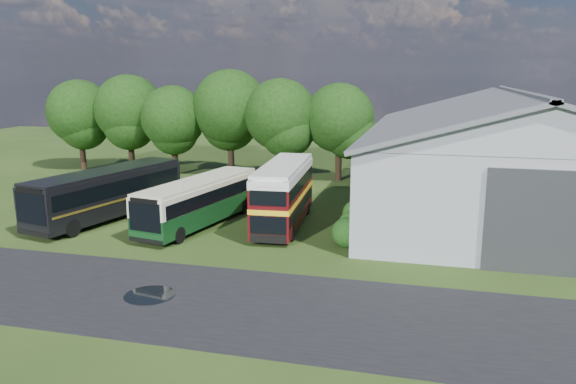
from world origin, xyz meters
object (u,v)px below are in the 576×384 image
(storage_shed, at_px, (513,152))
(bus_green_single, at_px, (199,201))
(bus_maroon_double, at_px, (284,195))
(bus_dark_single, at_px, (108,193))

(storage_shed, xyz_separation_m, bus_green_single, (-18.90, -8.00, -2.64))
(storage_shed, distance_m, bus_green_single, 20.69)
(bus_maroon_double, bearing_deg, bus_dark_single, -178.74)
(storage_shed, xyz_separation_m, bus_dark_single, (-25.28, -7.96, -2.46))
(bus_green_single, bearing_deg, storage_shed, 33.57)
(storage_shed, height_order, bus_green_single, storage_shed)
(storage_shed, relative_size, bus_maroon_double, 2.68)
(bus_green_single, relative_size, bus_dark_single, 0.89)
(bus_green_single, distance_m, bus_maroon_double, 5.23)
(storage_shed, distance_m, bus_maroon_double, 15.58)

